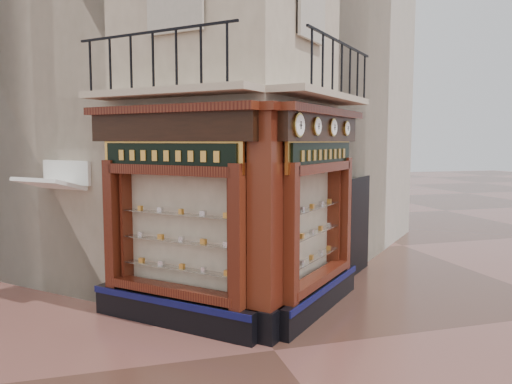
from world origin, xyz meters
name	(u,v)px	position (x,y,z in m)	size (l,w,h in m)	color
ground	(274,350)	(0.00, 0.00, 0.00)	(80.00, 80.00, 0.00)	#452820
main_building	(202,42)	(0.00, 6.16, 6.00)	(8.00, 8.00, 12.00)	beige
neighbour_left	(107,70)	(-2.47, 8.63, 5.50)	(8.00, 8.00, 11.00)	#AFA898
neighbour_right	(264,76)	(2.47, 8.63, 5.50)	(8.00, 8.00, 11.00)	#AFA898
shopfront_left	(173,218)	(-1.41, 1.57, 1.98)	(2.86, 2.86, 3.98)	black
shopfront_right	(318,212)	(1.41, 1.57, 1.98)	(2.86, 2.86, 3.98)	black
corner_pilaster	(265,226)	(0.00, 0.50, 1.95)	(0.85, 0.85, 3.98)	black
balcony	(249,93)	(0.00, 1.49, 4.22)	(5.94, 2.97, 1.03)	beige
clock_a	(299,125)	(0.58, 0.48, 3.62)	(0.32, 0.32, 0.41)	gold
clock_b	(317,126)	(1.15, 1.04, 3.62)	(0.27, 0.27, 0.33)	gold
clock_c	(333,127)	(1.74, 1.64, 3.62)	(0.28, 0.28, 0.35)	gold
clock_d	(347,128)	(2.32, 2.21, 3.62)	(0.26, 0.26, 0.31)	gold
awning	(54,304)	(-3.65, 3.45, 0.00)	(1.34, 0.80, 0.08)	white
signboard_left	(169,156)	(-1.46, 1.51, 3.10)	(2.19, 2.19, 0.59)	gold
signboard_right	(322,154)	(1.46, 1.51, 3.10)	(2.26, 2.26, 0.61)	gold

